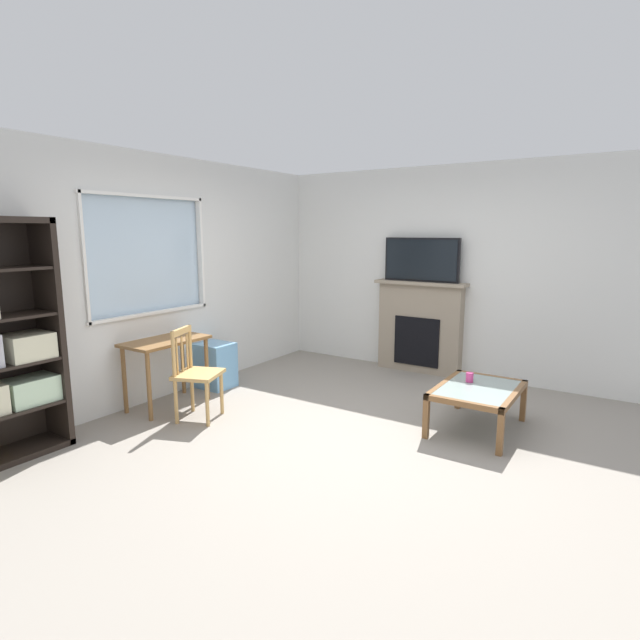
# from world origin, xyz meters

# --- Properties ---
(ground) EXTENTS (5.87, 5.59, 0.02)m
(ground) POSITION_xyz_m (0.00, 0.00, -0.01)
(ground) COLOR gray
(wall_back_with_window) EXTENTS (4.87, 0.15, 2.63)m
(wall_back_with_window) POSITION_xyz_m (0.03, 2.29, 1.28)
(wall_back_with_window) COLOR silver
(wall_back_with_window) RESTS_ON ground
(wall_right) EXTENTS (0.12, 4.79, 2.63)m
(wall_right) POSITION_xyz_m (2.50, 0.00, 1.31)
(wall_right) COLOR silver
(wall_right) RESTS_ON ground
(desk_under_window) EXTENTS (0.86, 0.48, 0.72)m
(desk_under_window) POSITION_xyz_m (-0.35, 1.94, 0.59)
(desk_under_window) COLOR brown
(desk_under_window) RESTS_ON ground
(wooden_chair) EXTENTS (0.54, 0.53, 0.90)m
(wooden_chair) POSITION_xyz_m (-0.44, 1.43, 0.46)
(wooden_chair) COLOR tan
(wooden_chair) RESTS_ON ground
(plastic_drawer_unit) EXTENTS (0.35, 0.40, 0.53)m
(plastic_drawer_unit) POSITION_xyz_m (0.39, 1.99, 0.26)
(plastic_drawer_unit) COLOR #72ADDB
(plastic_drawer_unit) RESTS_ON ground
(fireplace) EXTENTS (0.26, 1.19, 1.19)m
(fireplace) POSITION_xyz_m (2.34, 0.24, 0.60)
(fireplace) COLOR gray
(fireplace) RESTS_ON ground
(tv) EXTENTS (0.06, 0.98, 0.55)m
(tv) POSITION_xyz_m (2.32, 0.24, 1.46)
(tv) COLOR black
(tv) RESTS_ON fireplace
(coffee_table) EXTENTS (0.95, 0.69, 0.41)m
(coffee_table) POSITION_xyz_m (0.79, -0.96, 0.35)
(coffee_table) COLOR #8C9E99
(coffee_table) RESTS_ON ground
(sippy_cup) EXTENTS (0.07, 0.07, 0.09)m
(sippy_cup) POSITION_xyz_m (0.91, -0.84, 0.45)
(sippy_cup) COLOR #DB3D84
(sippy_cup) RESTS_ON coffee_table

